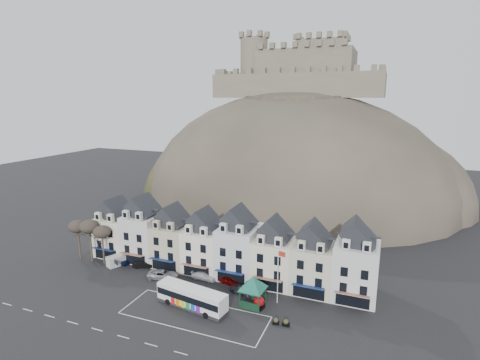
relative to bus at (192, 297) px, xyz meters
name	(u,v)px	position (x,y,z in m)	size (l,w,h in m)	color
ground	(179,317)	(-0.69, -2.94, -1.84)	(300.00, 300.00, 0.00)	black
coach_bay_markings	(194,315)	(1.31, -1.69, -1.84)	(22.00, 7.50, 0.01)	silver
townhouse_terrace	(223,245)	(-0.55, 13.03, 3.46)	(54.40, 9.35, 11.80)	white
castle_hill	(295,201)	(0.56, 66.01, -1.73)	(100.00, 76.00, 68.00)	#37332A
castle	(302,71)	(-0.18, 72.99, 38.35)	(50.20, 22.20, 22.00)	#6B6152
tree_left_far	(78,227)	(-29.69, 7.56, 5.06)	(3.61, 3.61, 8.24)	#393124
tree_left_mid	(89,227)	(-26.69, 7.56, 5.40)	(3.78, 3.78, 8.64)	#393124
tree_left_near	(102,232)	(-23.69, 7.56, 4.71)	(3.43, 3.43, 7.84)	#393124
bus	(192,297)	(0.00, 0.00, 0.00)	(12.09, 4.54, 3.33)	#262628
bus_shelter	(253,283)	(8.53, 4.19, 1.89)	(7.57, 7.57, 4.81)	#10301E
red_buoy	(259,302)	(9.75, 3.60, -0.78)	(1.68, 1.68, 2.08)	black
flagpole	(278,273)	(12.01, 6.20, 3.38)	(1.28, 0.42, 9.15)	silver
white_van	(118,260)	(-20.87, 8.35, -0.85)	(3.45, 4.70, 1.97)	silver
planter_west	(286,323)	(14.78, 0.70, -1.34)	(1.04, 0.73, 1.04)	black
planter_east	(276,321)	(13.35, 0.56, -1.36)	(1.08, 0.71, 1.00)	black
car_navy	(122,260)	(-20.69, 9.06, -1.14)	(1.65, 4.10, 1.40)	#0E1C46
car_black	(144,264)	(-15.49, 9.06, -1.16)	(1.44, 4.12, 1.36)	black
car_silver	(163,275)	(-9.55, 6.56, -1.08)	(2.53, 5.41, 1.53)	#9B9DA2
car_white	(204,276)	(-2.54, 9.06, -1.16)	(1.91, 4.70, 1.36)	silver
car_maroon	(229,280)	(2.43, 9.06, -1.15)	(1.63, 4.06, 1.38)	#550504
car_charcoal	(243,291)	(5.88, 6.56, -1.14)	(1.48, 4.24, 1.40)	black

